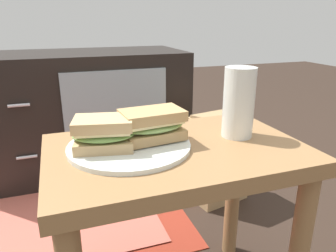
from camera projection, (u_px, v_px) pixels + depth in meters
The scene contains 8 objects.
side_table at pixel (176, 183), 0.73m from camera, with size 0.56×0.36×0.46m.
tv_cabinet at pixel (85, 112), 1.56m from camera, with size 0.96×0.46×0.58m.
area_rug at pixel (20, 221), 1.20m from camera, with size 1.22×0.74×0.01m.
plate at pixel (129, 146), 0.69m from camera, with size 0.27×0.27×0.01m, color silver.
sandwich_front at pixel (104, 133), 0.65m from camera, with size 0.14×0.11×0.07m.
sandwich_back at pixel (152, 125), 0.70m from camera, with size 0.15×0.11×0.07m.
beer_glass at pixel (239, 104), 0.74m from camera, with size 0.07×0.07×0.16m.
paper_bag at pixel (218, 157), 1.31m from camera, with size 0.24×0.19×0.38m.
Camera 1 is at (-0.23, -0.60, 0.73)m, focal length 34.02 mm.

